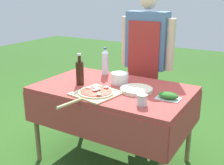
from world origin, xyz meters
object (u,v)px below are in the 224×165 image
object	(u,v)px
person_cook	(147,55)
mixing_tub	(120,78)
herb_container	(168,96)
plate_stack	(136,90)
sauce_jar	(142,101)
prep_table	(113,96)
pizza_on_peel	(95,93)
water_bottle	(105,62)
oil_bottle	(80,72)

from	to	relation	value
person_cook	mixing_tub	distance (m)	0.54
herb_container	plate_stack	size ratio (longest dim) A/B	0.69
person_cook	sauce_jar	size ratio (longest dim) A/B	18.31
mixing_tub	plate_stack	distance (m)	0.26
prep_table	mixing_tub	bearing A→B (deg)	90.40
herb_container	prep_table	bearing A→B (deg)	176.91
prep_table	plate_stack	bearing A→B (deg)	-0.38
person_cook	herb_container	xyz separation A→B (m)	(0.49, -0.68, -0.15)
prep_table	pizza_on_peel	size ratio (longest dim) A/B	2.27
plate_stack	sauce_jar	distance (m)	0.31
water_bottle	pizza_on_peel	bearing A→B (deg)	-65.51
pizza_on_peel	mixing_tub	distance (m)	0.36
prep_table	water_bottle	distance (m)	0.47
pizza_on_peel	plate_stack	distance (m)	0.35
oil_bottle	mixing_tub	xyz separation A→B (m)	(0.29, 0.21, -0.06)
sauce_jar	mixing_tub	bearing A→B (deg)	136.87
person_cook	herb_container	world-z (taller)	person_cook
prep_table	person_cook	world-z (taller)	person_cook
mixing_tub	prep_table	bearing A→B (deg)	-89.60
herb_container	sauce_jar	size ratio (longest dim) A/B	2.26
person_cook	herb_container	bearing A→B (deg)	124.61
person_cook	pizza_on_peel	size ratio (longest dim) A/B	2.59
pizza_on_peel	oil_bottle	world-z (taller)	oil_bottle
oil_bottle	mixing_tub	bearing A→B (deg)	36.05
prep_table	mixing_tub	world-z (taller)	mixing_tub
person_cook	plate_stack	xyz separation A→B (m)	(0.20, -0.65, -0.16)
sauce_jar	plate_stack	bearing A→B (deg)	123.85
oil_bottle	person_cook	bearing A→B (deg)	66.66
herb_container	mixing_tub	size ratio (longest dim) A/B	1.19
prep_table	person_cook	distance (m)	0.70
pizza_on_peel	mixing_tub	xyz separation A→B (m)	(0.02, 0.36, 0.04)
prep_table	person_cook	bearing A→B (deg)	87.59
pizza_on_peel	plate_stack	bearing A→B (deg)	52.54
person_cook	water_bottle	bearing A→B (deg)	46.72
prep_table	pizza_on_peel	xyz separation A→B (m)	(-0.03, -0.24, 0.10)
person_cook	plate_stack	world-z (taller)	person_cook
mixing_tub	sauce_jar	xyz separation A→B (m)	(0.40, -0.38, -0.01)
oil_bottle	plate_stack	size ratio (longest dim) A/B	1.03
water_bottle	person_cook	bearing A→B (deg)	48.22
pizza_on_peel	oil_bottle	xyz separation A→B (m)	(-0.27, 0.15, 0.10)
pizza_on_peel	oil_bottle	size ratio (longest dim) A/B	2.11
herb_container	mixing_tub	world-z (taller)	mixing_tub
sauce_jar	oil_bottle	bearing A→B (deg)	166.64
prep_table	mixing_tub	distance (m)	0.18
water_bottle	plate_stack	size ratio (longest dim) A/B	1.01
mixing_tub	person_cook	bearing A→B (deg)	86.95
oil_bottle	plate_stack	bearing A→B (deg)	9.75
oil_bottle	water_bottle	world-z (taller)	oil_bottle
plate_stack	sauce_jar	bearing A→B (deg)	-56.15
sauce_jar	herb_container	bearing A→B (deg)	62.20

